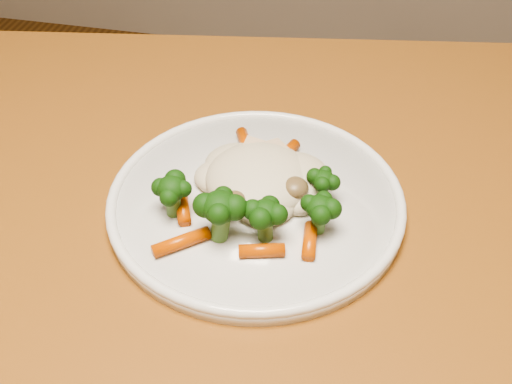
# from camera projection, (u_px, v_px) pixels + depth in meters

# --- Properties ---
(dining_table) EXTENTS (1.23, 0.92, 0.75)m
(dining_table) POSITION_uv_depth(u_px,v_px,m) (362.00, 312.00, 0.65)
(dining_table) COLOR #935721
(dining_table) RESTS_ON ground
(plate) EXTENTS (0.28, 0.28, 0.01)m
(plate) POSITION_uv_depth(u_px,v_px,m) (256.00, 203.00, 0.61)
(plate) COLOR white
(plate) RESTS_ON dining_table
(meal) EXTENTS (0.17, 0.19, 0.05)m
(meal) POSITION_uv_depth(u_px,v_px,m) (255.00, 184.00, 0.59)
(meal) COLOR beige
(meal) RESTS_ON plate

